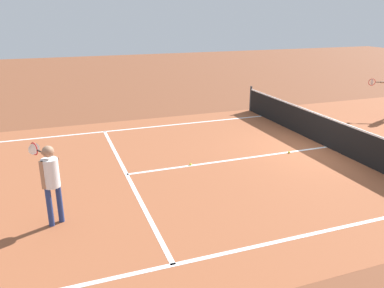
% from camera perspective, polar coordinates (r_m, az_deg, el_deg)
% --- Properties ---
extents(ground_plane, '(60.00, 60.00, 0.00)m').
position_cam_1_polar(ground_plane, '(13.02, 19.22, -0.43)').
color(ground_plane, brown).
extents(court_surface_inbounds, '(10.62, 24.40, 0.00)m').
position_cam_1_polar(court_surface_inbounds, '(13.02, 19.22, -0.42)').
color(court_surface_inbounds, '#9E5433').
rests_on(court_surface_inbounds, ground_plane).
extents(line_sideline_left, '(0.10, 11.89, 0.01)m').
position_cam_1_polar(line_sideline_left, '(14.28, -10.95, 1.99)').
color(line_sideline_left, white).
rests_on(line_sideline_left, ground_plane).
extents(line_sideline_right, '(0.10, 11.89, 0.01)m').
position_cam_1_polar(line_sideline_right, '(7.00, 0.94, -16.61)').
color(line_sideline_right, white).
rests_on(line_sideline_right, ground_plane).
extents(line_service_near, '(8.22, 0.10, 0.01)m').
position_cam_1_polar(line_service_near, '(10.39, -9.60, -4.43)').
color(line_service_near, white).
rests_on(line_service_near, ground_plane).
extents(line_center_service, '(0.10, 6.40, 0.01)m').
position_cam_1_polar(line_center_service, '(11.33, 6.48, -2.27)').
color(line_center_service, white).
rests_on(line_center_service, ground_plane).
extents(net, '(10.30, 0.09, 1.07)m').
position_cam_1_polar(net, '(12.87, 19.45, 1.65)').
color(net, '#33383D').
rests_on(net, ground_plane).
extents(player_near, '(1.17, 0.58, 1.67)m').
position_cam_1_polar(player_near, '(8.05, -20.13, -4.45)').
color(player_near, navy).
rests_on(player_near, ground_plane).
extents(tennis_ball_mid_court, '(0.07, 0.07, 0.07)m').
position_cam_1_polar(tennis_ball_mid_court, '(10.83, -0.21, -3.00)').
color(tennis_ball_mid_court, '#CCE033').
rests_on(tennis_ball_mid_court, ground_plane).
extents(tennis_ball_near_net, '(0.07, 0.07, 0.07)m').
position_cam_1_polar(tennis_ball_near_net, '(12.11, 14.11, -1.18)').
color(tennis_ball_near_net, '#CCE033').
rests_on(tennis_ball_near_net, ground_plane).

